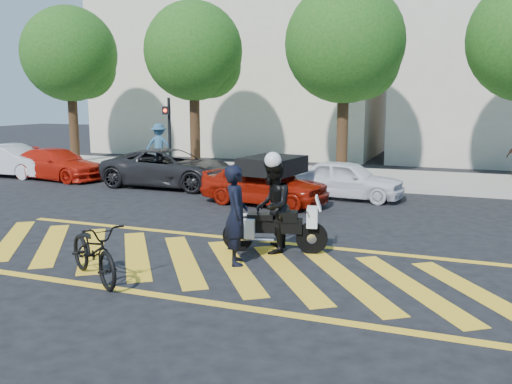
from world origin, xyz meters
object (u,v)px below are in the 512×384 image
(bicycle, at_px, (94,251))
(red_convertible, at_px, (264,183))
(parked_left, at_px, (57,164))
(officer_moto, at_px, (273,206))
(police_motorcycle, at_px, (273,227))
(officer_bike, at_px, (236,215))
(parked_far_left, at_px, (12,160))
(parked_mid_left, at_px, (170,168))
(parked_mid_right, at_px, (346,179))

(bicycle, bearing_deg, red_convertible, 29.68)
(red_convertible, relative_size, parked_left, 0.93)
(officer_moto, bearing_deg, police_motorcycle, 50.58)
(officer_bike, bearing_deg, red_convertible, -12.31)
(parked_far_left, relative_size, parked_mid_left, 0.81)
(police_motorcycle, distance_m, parked_mid_left, 9.09)
(officer_moto, xyz_separation_m, red_convertible, (-1.92, 4.73, -0.30))
(red_convertible, bearing_deg, bicycle, -175.17)
(police_motorcycle, xyz_separation_m, parked_mid_right, (0.18, 6.62, 0.09))
(parked_mid_left, height_order, parked_mid_right, parked_mid_left)
(bicycle, distance_m, parked_mid_left, 10.19)
(officer_moto, bearing_deg, parked_mid_right, 165.52)
(officer_bike, distance_m, red_convertible, 5.99)
(bicycle, xyz_separation_m, parked_left, (-8.97, 9.43, 0.07))
(bicycle, relative_size, parked_left, 0.49)
(parked_far_left, bearing_deg, parked_mid_right, -88.98)
(officer_moto, distance_m, parked_far_left, 15.13)
(officer_bike, bearing_deg, parked_far_left, 32.70)
(parked_left, xyz_separation_m, parked_mid_right, (11.52, 0.00, 0.01))
(officer_bike, xyz_separation_m, officer_moto, (0.38, 1.05, -0.00))
(parked_mid_right, bearing_deg, parked_left, 94.94)
(police_motorcycle, bearing_deg, parked_mid_right, 75.66)
(bicycle, bearing_deg, parked_far_left, 83.03)
(police_motorcycle, xyz_separation_m, parked_mid_left, (-6.23, 6.62, 0.16))
(parked_left, relative_size, parked_mid_right, 1.15)
(police_motorcycle, bearing_deg, parked_left, 136.94)
(officer_moto, bearing_deg, parked_far_left, -128.70)
(red_convertible, height_order, parked_far_left, red_convertible)
(bicycle, xyz_separation_m, parked_mid_right, (2.55, 9.43, 0.09))
(officer_bike, distance_m, parked_mid_right, 7.69)
(parked_left, distance_m, parked_mid_left, 5.11)
(parked_mid_right, bearing_deg, parked_far_left, 94.94)
(officer_bike, relative_size, red_convertible, 0.50)
(officer_bike, xyz_separation_m, police_motorcycle, (0.39, 1.04, -0.44))
(officer_bike, relative_size, police_motorcycle, 0.89)
(bicycle, height_order, parked_far_left, parked_far_left)
(officer_moto, relative_size, parked_mid_left, 0.39)
(police_motorcycle, xyz_separation_m, parked_far_left, (-13.62, 6.62, 0.13))
(officer_bike, relative_size, bicycle, 0.95)
(officer_moto, height_order, parked_left, officer_moto)
(parked_left, height_order, parked_mid_right, parked_mid_right)
(officer_moto, xyz_separation_m, parked_mid_left, (-6.22, 6.61, -0.28))
(parked_mid_right, bearing_deg, officer_bike, -179.34)
(parked_far_left, distance_m, parked_left, 2.28)
(police_motorcycle, bearing_deg, bicycle, -142.95)
(officer_moto, height_order, parked_mid_left, officer_moto)
(police_motorcycle, height_order, officer_moto, officer_moto)
(officer_bike, distance_m, parked_left, 13.37)
(officer_moto, bearing_deg, officer_bike, -32.64)
(parked_far_left, height_order, parked_mid_left, parked_mid_left)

